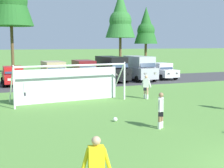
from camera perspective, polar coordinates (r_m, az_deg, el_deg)
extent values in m
plane|color=#598C3D|center=(23.13, -1.62, -2.23)|extent=(400.00, 400.00, 0.00)
cube|color=#3D3D3F|center=(31.40, -7.22, 0.23)|extent=(52.00, 8.40, 0.01)
sphere|color=white|center=(15.70, 0.58, -6.35)|extent=(0.22, 0.22, 0.22)
sphere|color=black|center=(15.70, 0.58, -6.34)|extent=(0.08, 0.08, 0.08)
sphere|color=red|center=(15.72, 0.78, -6.33)|extent=(0.07, 0.07, 0.07)
cylinder|color=white|center=(21.73, 2.23, 0.41)|extent=(0.12, 0.12, 2.44)
cylinder|color=white|center=(19.31, -17.14, -0.77)|extent=(0.12, 0.12, 2.44)
cylinder|color=white|center=(20.11, -6.93, 3.30)|extent=(7.31, 0.71, 0.12)
cylinder|color=white|center=(22.51, 1.13, 0.96)|extent=(0.24, 1.94, 2.46)
cylinder|color=white|center=(20.17, -17.59, -0.10)|extent=(0.24, 1.94, 2.46)
cube|color=silver|center=(21.18, -7.79, -0.16)|extent=(6.93, 0.60, 2.20)
cube|color=yellow|center=(7.74, -2.84, -13.15)|extent=(0.42, 0.31, 0.60)
sphere|color=tan|center=(7.60, -2.86, -10.11)|extent=(0.22, 0.22, 0.22)
cylinder|color=yellow|center=(7.76, -4.76, -13.29)|extent=(0.24, 0.13, 0.55)
cylinder|color=yellow|center=(7.75, -0.91, -13.28)|extent=(0.24, 0.13, 0.55)
cylinder|color=brown|center=(20.64, -14.78, -2.49)|extent=(0.14, 0.14, 0.80)
cylinder|color=brown|center=(20.69, -15.54, -2.49)|extent=(0.14, 0.14, 0.80)
cylinder|color=white|center=(20.69, -14.75, -3.14)|extent=(0.15, 0.15, 0.32)
cylinder|color=white|center=(20.73, -15.51, -3.14)|extent=(0.15, 0.15, 0.32)
cube|color=black|center=(20.62, -15.19, -1.61)|extent=(0.40, 0.35, 0.28)
cube|color=white|center=(20.57, -15.22, -0.57)|extent=(0.45, 0.39, 0.60)
sphere|color=brown|center=(20.51, -15.26, 0.62)|extent=(0.22, 0.22, 0.22)
cylinder|color=white|center=(20.67, -14.58, -0.56)|extent=(0.25, 0.18, 0.55)
cylinder|color=white|center=(20.46, -15.86, -0.68)|extent=(0.25, 0.18, 0.55)
cylinder|color=tan|center=(22.09, 6.34, -1.66)|extent=(0.14, 0.14, 0.80)
cylinder|color=tan|center=(22.31, 5.88, -1.57)|extent=(0.14, 0.14, 0.80)
cylinder|color=white|center=(22.13, 6.33, -2.28)|extent=(0.15, 0.15, 0.32)
cylinder|color=white|center=(22.35, 5.87, -2.18)|extent=(0.15, 0.15, 0.32)
cube|color=black|center=(22.16, 6.12, -0.80)|extent=(0.40, 0.37, 0.28)
cube|color=silver|center=(22.11, 6.13, 0.18)|extent=(0.45, 0.41, 0.60)
sphere|color=tan|center=(22.06, 6.15, 1.28)|extent=(0.22, 0.22, 0.22)
cylinder|color=silver|center=(22.04, 6.76, 0.09)|extent=(0.24, 0.20, 0.55)
cylinder|color=silver|center=(22.18, 5.50, 0.15)|extent=(0.24, 0.20, 0.55)
cylinder|color=#936B4C|center=(14.48, 8.51, -6.42)|extent=(0.14, 0.14, 0.80)
cylinder|color=#936B4C|center=(14.67, 8.87, -6.24)|extent=(0.14, 0.14, 0.80)
cylinder|color=white|center=(14.54, 8.50, -7.34)|extent=(0.15, 0.15, 0.32)
cylinder|color=white|center=(14.73, 8.85, -7.15)|extent=(0.15, 0.15, 0.32)
cube|color=black|center=(14.50, 8.72, -5.10)|extent=(0.36, 0.40, 0.28)
cube|color=silver|center=(14.43, 8.75, -3.63)|extent=(0.40, 0.45, 0.60)
sphere|color=#936B4C|center=(14.35, 8.78, -1.94)|extent=(0.22, 0.22, 0.22)
cylinder|color=silver|center=(14.19, 8.61, -3.89)|extent=(0.19, 0.24, 0.55)
cylinder|color=silver|center=(14.68, 8.88, -3.52)|extent=(0.19, 0.24, 0.55)
cube|color=red|center=(30.73, -17.27, 1.11)|extent=(1.82, 4.21, 0.76)
cube|color=red|center=(30.81, -17.34, 2.43)|extent=(1.66, 2.11, 0.64)
cube|color=#28384C|center=(29.85, -17.19, 2.26)|extent=(1.53, 0.32, 0.55)
cube|color=#28384C|center=(30.89, -15.79, 2.50)|extent=(0.05, 1.79, 0.45)
cube|color=white|center=(28.73, -15.95, 0.85)|extent=(0.28, 0.08, 0.20)
cube|color=white|center=(28.64, -17.92, 0.76)|extent=(0.28, 0.08, 0.20)
cube|color=#B21414|center=(32.81, -16.71, 1.59)|extent=(0.28, 0.08, 0.20)
cube|color=#B21414|center=(32.73, -18.44, 1.51)|extent=(0.28, 0.08, 0.20)
cylinder|color=black|center=(29.57, -15.30, 0.21)|extent=(0.24, 0.64, 0.64)
cylinder|color=black|center=(29.42, -18.78, 0.05)|extent=(0.24, 0.64, 0.64)
cylinder|color=black|center=(32.14, -15.84, 0.74)|extent=(0.24, 0.64, 0.64)
cylinder|color=black|center=(32.00, -19.04, 0.59)|extent=(0.24, 0.64, 0.64)
cube|color=tan|center=(30.22, -10.40, 1.45)|extent=(1.96, 4.63, 1.00)
cube|color=tan|center=(30.34, -10.52, 3.21)|extent=(1.79, 3.02, 0.84)
cube|color=#28384C|center=(28.96, -9.91, 3.00)|extent=(1.62, 0.40, 0.71)
cube|color=#28384C|center=(30.54, -8.90, 3.27)|extent=(0.08, 2.55, 0.59)
cube|color=white|center=(28.15, -8.36, 1.18)|extent=(0.28, 0.08, 0.20)
cube|color=white|center=(27.91, -10.43, 1.08)|extent=(0.28, 0.08, 0.20)
cube|color=#B21414|center=(32.52, -10.37, 1.94)|extent=(0.28, 0.08, 0.20)
cube|color=#B21414|center=(32.32, -12.18, 1.86)|extent=(0.28, 0.08, 0.20)
cylinder|color=black|center=(29.12, -7.94, 0.30)|extent=(0.25, 0.64, 0.64)
cylinder|color=black|center=(28.69, -11.60, 0.11)|extent=(0.25, 0.64, 0.64)
cylinder|color=black|center=(31.87, -9.27, 0.86)|extent=(0.25, 0.64, 0.64)
cylinder|color=black|center=(31.48, -12.63, 0.70)|extent=(0.25, 0.64, 0.64)
cube|color=maroon|center=(31.72, -4.99, 1.81)|extent=(2.02, 4.65, 1.00)
cube|color=maroon|center=(31.84, -5.11, 3.49)|extent=(1.82, 3.04, 0.84)
cube|color=#28384C|center=(30.47, -4.39, 3.29)|extent=(1.62, 0.42, 0.71)
cube|color=#28384C|center=(32.08, -3.59, 3.53)|extent=(0.10, 2.55, 0.59)
cube|color=white|center=(29.71, -2.84, 1.56)|extent=(0.28, 0.09, 0.20)
cube|color=white|center=(29.41, -4.78, 1.48)|extent=(0.28, 0.09, 0.20)
cube|color=#B21414|center=(34.02, -5.18, 2.26)|extent=(0.28, 0.09, 0.20)
cube|color=#B21414|center=(33.76, -6.89, 2.19)|extent=(0.28, 0.09, 0.20)
cylinder|color=black|center=(30.68, -2.55, 0.71)|extent=(0.26, 0.65, 0.64)
cylinder|color=black|center=(30.15, -5.99, 0.56)|extent=(0.26, 0.65, 0.64)
cylinder|color=black|center=(33.39, -4.08, 1.23)|extent=(0.26, 0.65, 0.64)
cylinder|color=black|center=(32.90, -7.25, 1.10)|extent=(0.26, 0.65, 0.64)
cube|color=black|center=(32.15, -0.03, 2.00)|extent=(2.21, 4.90, 1.10)
cube|color=black|center=(32.25, -0.18, 3.97)|extent=(2.02, 4.19, 1.10)
cube|color=#28384C|center=(30.48, 1.39, 3.75)|extent=(1.69, 0.55, 0.91)
cube|color=#28384C|center=(32.65, 1.27, 4.01)|extent=(0.23, 3.48, 0.77)
cube|color=white|center=(30.28, 2.79, 1.76)|extent=(0.28, 0.09, 0.20)
cube|color=white|center=(29.80, 0.96, 1.68)|extent=(0.28, 0.09, 0.20)
cube|color=#B21414|center=(34.51, -0.89, 2.44)|extent=(0.28, 0.09, 0.20)
cube|color=#B21414|center=(34.08, -2.54, 2.37)|extent=(0.28, 0.09, 0.20)
cylinder|color=black|center=(31.32, 2.75, 0.84)|extent=(0.27, 0.65, 0.64)
cylinder|color=black|center=(30.45, -0.51, 0.67)|extent=(0.27, 0.65, 0.64)
cylinder|color=black|center=(33.96, 0.40, 1.34)|extent=(0.27, 0.65, 0.64)
cylinder|color=black|center=(33.17, -2.66, 1.20)|extent=(0.27, 0.65, 0.64)
cube|color=#B2B2BC|center=(33.21, 4.94, 2.14)|extent=(2.08, 4.85, 1.10)
cube|color=#B2B2BC|center=(33.31, 4.81, 4.05)|extent=(1.91, 4.15, 1.10)
cube|color=#28384C|center=(31.54, 6.35, 3.82)|extent=(1.68, 0.50, 0.91)
cube|color=#28384C|center=(33.71, 6.21, 4.07)|extent=(0.13, 3.48, 0.77)
cube|color=white|center=(31.35, 7.69, 1.89)|extent=(0.28, 0.09, 0.20)
cube|color=white|center=(30.85, 5.92, 1.83)|extent=(0.28, 0.09, 0.20)
cube|color=#B21414|center=(35.56, 4.08, 2.56)|extent=(0.28, 0.09, 0.20)
cube|color=#B21414|center=(35.12, 2.48, 2.52)|extent=(0.28, 0.09, 0.20)
cylinder|color=black|center=(32.38, 7.63, 0.99)|extent=(0.26, 0.65, 0.64)
cylinder|color=black|center=(31.50, 4.48, 0.86)|extent=(0.26, 0.65, 0.64)
cylinder|color=black|center=(35.02, 5.32, 1.49)|extent=(0.26, 0.65, 0.64)
cylinder|color=black|center=(34.21, 2.37, 1.38)|extent=(0.26, 0.65, 0.64)
cube|color=silver|center=(35.01, 8.90, 2.06)|extent=(1.86, 4.23, 0.76)
cube|color=silver|center=(35.09, 8.79, 3.22)|extent=(1.69, 2.12, 0.64)
cube|color=#28384C|center=(34.27, 9.64, 3.07)|extent=(1.53, 0.34, 0.55)
cube|color=#28384C|center=(35.53, 9.94, 3.24)|extent=(0.07, 1.79, 0.45)
cube|color=white|center=(33.56, 11.47, 1.87)|extent=(0.28, 0.08, 0.20)
cube|color=white|center=(33.01, 10.05, 1.81)|extent=(0.28, 0.08, 0.20)
cube|color=#B21414|center=(37.02, 7.87, 2.43)|extent=(0.28, 0.08, 0.20)
cube|color=#B21414|center=(36.52, 6.54, 2.39)|extent=(0.28, 0.08, 0.20)
cylinder|color=black|center=(34.45, 11.30, 1.29)|extent=(0.25, 0.64, 0.64)
cylinder|color=black|center=(33.48, 8.75, 1.18)|extent=(0.25, 0.64, 0.64)
cylinder|color=black|center=(36.62, 9.01, 1.68)|extent=(0.25, 0.64, 0.64)
cylinder|color=black|center=(35.71, 6.56, 1.59)|extent=(0.25, 0.64, 0.64)
cylinder|color=brown|center=(40.62, -17.40, 5.71)|extent=(0.36, 0.36, 5.92)
sphere|color=#236023|center=(40.93, -17.71, 13.94)|extent=(4.00, 4.00, 4.00)
cylinder|color=brown|center=(45.20, 1.49, 5.35)|extent=(0.36, 0.36, 4.65)
cone|color=#2D702D|center=(45.37, 1.51, 12.41)|extent=(4.19, 4.19, 6.51)
sphere|color=#2D702D|center=(45.29, 1.51, 11.18)|extent=(3.14, 3.14, 3.14)
cylinder|color=brown|center=(47.29, 6.03, 4.88)|extent=(0.36, 0.36, 3.80)
cone|color=#236023|center=(47.33, 6.11, 10.40)|extent=(3.42, 3.42, 5.32)
sphere|color=#236023|center=(47.29, 6.10, 9.44)|extent=(2.56, 2.56, 2.56)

